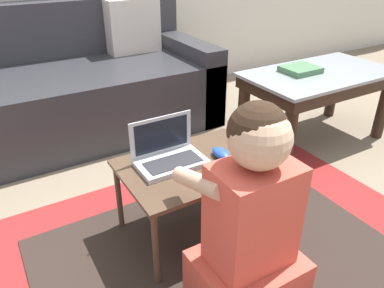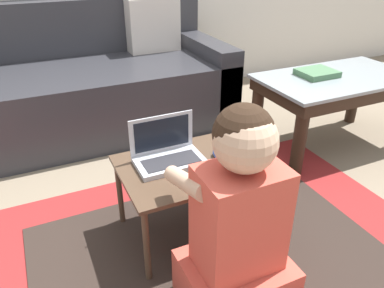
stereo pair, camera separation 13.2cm
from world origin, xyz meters
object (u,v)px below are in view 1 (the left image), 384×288
object	(u,v)px
laptop	(169,156)
computer_mouse	(221,153)
coffee_table	(318,84)
book_on_table	(300,69)
laptop_desk	(194,171)
couch	(71,89)
person_seated	(250,224)

from	to	relation	value
laptop	computer_mouse	world-z (taller)	laptop
coffee_table	book_on_table	xyz separation A→B (m)	(-0.11, 0.06, 0.09)
computer_mouse	laptop_desk	bearing A→B (deg)	173.70
couch	laptop	bearing A→B (deg)	-86.44
coffee_table	person_seated	bearing A→B (deg)	-145.74
couch	computer_mouse	bearing A→B (deg)	-77.82
coffee_table	laptop_desk	distance (m)	1.15
couch	computer_mouse	size ratio (longest dim) A/B	17.67
laptop	computer_mouse	xyz separation A→B (m)	(0.20, -0.07, -0.01)
laptop_desk	book_on_table	size ratio (longest dim) A/B	2.81
laptop_desk	book_on_table	xyz separation A→B (m)	(0.98, 0.42, 0.15)
laptop_desk	computer_mouse	distance (m)	0.13
coffee_table	book_on_table	bearing A→B (deg)	153.59
laptop_desk	laptop	bearing A→B (deg)	145.90
laptop_desk	computer_mouse	world-z (taller)	computer_mouse
coffee_table	laptop	size ratio (longest dim) A/B	3.38
couch	coffee_table	bearing A→B (deg)	-36.22
couch	book_on_table	bearing A→B (deg)	-37.07
computer_mouse	book_on_table	xyz separation A→B (m)	(0.86, 0.44, 0.10)
book_on_table	laptop_desk	bearing A→B (deg)	-156.62
coffee_table	computer_mouse	size ratio (longest dim) A/B	8.93
laptop	person_seated	xyz separation A→B (m)	(0.06, -0.45, -0.04)
person_seated	book_on_table	distance (m)	1.30
computer_mouse	couch	bearing A→B (deg)	102.18
couch	coffee_table	xyz separation A→B (m)	(1.25, -0.92, 0.09)
computer_mouse	book_on_table	bearing A→B (deg)	26.95
book_on_table	laptop	bearing A→B (deg)	-160.92
couch	laptop	distance (m)	1.23
coffee_table	book_on_table	distance (m)	0.16
computer_mouse	book_on_table	distance (m)	0.97
laptop_desk	person_seated	distance (m)	0.39
person_seated	couch	bearing A→B (deg)	94.51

